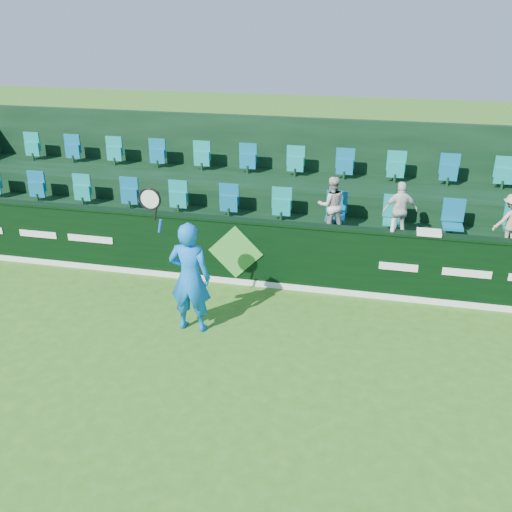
% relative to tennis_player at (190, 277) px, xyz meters
% --- Properties ---
extents(ground, '(60.00, 60.00, 0.00)m').
position_rel_tennis_player_xyz_m(ground, '(0.31, -2.09, -0.98)').
color(ground, '#326718').
rests_on(ground, ground).
extents(sponsor_hoarding, '(16.00, 0.25, 1.35)m').
position_rel_tennis_player_xyz_m(sponsor_hoarding, '(0.32, 1.91, -0.31)').
color(sponsor_hoarding, black).
rests_on(sponsor_hoarding, ground).
extents(stand_tier_front, '(16.00, 2.00, 0.80)m').
position_rel_tennis_player_xyz_m(stand_tier_front, '(0.31, 3.01, -0.58)').
color(stand_tier_front, black).
rests_on(stand_tier_front, ground).
extents(stand_tier_back, '(16.00, 1.80, 1.30)m').
position_rel_tennis_player_xyz_m(stand_tier_back, '(0.31, 4.91, -0.33)').
color(stand_tier_back, black).
rests_on(stand_tier_back, ground).
extents(stand_rear, '(16.00, 4.10, 2.60)m').
position_rel_tennis_player_xyz_m(stand_rear, '(0.31, 5.36, 0.23)').
color(stand_rear, black).
rests_on(stand_rear, ground).
extents(seat_row_front, '(13.50, 0.50, 0.60)m').
position_rel_tennis_player_xyz_m(seat_row_front, '(0.31, 3.41, 0.12)').
color(seat_row_front, '#118780').
rests_on(seat_row_front, stand_tier_front).
extents(seat_row_back, '(13.50, 0.50, 0.60)m').
position_rel_tennis_player_xyz_m(seat_row_back, '(0.31, 5.21, 0.62)').
color(seat_row_back, '#118780').
rests_on(seat_row_back, stand_tier_back).
extents(tennis_player, '(1.14, 0.47, 2.55)m').
position_rel_tennis_player_xyz_m(tennis_player, '(0.00, 0.00, 0.00)').
color(tennis_player, blue).
rests_on(tennis_player, ground).
extents(spectator_left, '(0.69, 0.61, 1.18)m').
position_rel_tennis_player_xyz_m(spectator_left, '(2.02, 3.03, 0.41)').
color(spectator_left, beige).
rests_on(spectator_left, stand_tier_front).
extents(spectator_middle, '(0.73, 0.45, 1.17)m').
position_rel_tennis_player_xyz_m(spectator_middle, '(3.38, 3.03, 0.40)').
color(spectator_middle, white).
rests_on(spectator_middle, stand_tier_front).
extents(spectator_right, '(0.79, 0.64, 1.06)m').
position_rel_tennis_player_xyz_m(spectator_right, '(5.46, 3.03, 0.35)').
color(spectator_right, tan).
rests_on(spectator_right, stand_tier_front).
extents(towel, '(0.42, 0.28, 0.06)m').
position_rel_tennis_player_xyz_m(towel, '(3.88, 1.91, 0.40)').
color(towel, white).
rests_on(towel, sponsor_hoarding).
extents(drinks_bottle, '(0.07, 0.07, 0.23)m').
position_rel_tennis_player_xyz_m(drinks_bottle, '(3.24, 1.91, 0.48)').
color(drinks_bottle, white).
rests_on(drinks_bottle, sponsor_hoarding).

